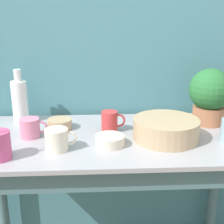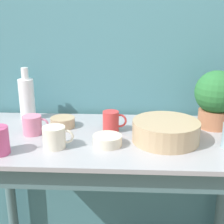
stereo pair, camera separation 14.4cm
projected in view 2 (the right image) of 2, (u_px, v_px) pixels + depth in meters
name	position (u px, v px, depth m)	size (l,w,h in m)	color
wall_back	(115.00, 58.00, 1.75)	(6.00, 0.05, 2.40)	teal
counter_table	(112.00, 172.00, 1.51)	(1.39, 0.65, 0.89)	slate
potted_plant	(216.00, 97.00, 1.55)	(0.22, 0.22, 0.29)	#B7704C
bowl_wash_large	(166.00, 131.00, 1.41)	(0.30, 0.30, 0.10)	tan
bottle_tall	(27.00, 98.00, 1.69)	(0.08, 0.08, 0.28)	white
mug_pink	(33.00, 125.00, 1.49)	(0.13, 0.09, 0.09)	pink
mug_red	(111.00, 121.00, 1.52)	(0.12, 0.08, 0.10)	#C63838
mug_cream	(55.00, 137.00, 1.34)	(0.13, 0.10, 0.09)	beige
bowl_small_cream	(107.00, 140.00, 1.37)	(0.13, 0.13, 0.05)	beige
bowl_small_tan	(63.00, 122.00, 1.59)	(0.12, 0.12, 0.05)	tan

